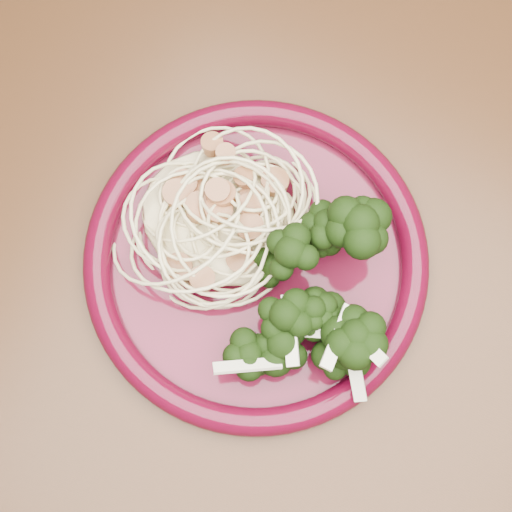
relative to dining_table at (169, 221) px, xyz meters
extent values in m
plane|color=#52351C|center=(0.00, 0.00, -0.65)|extent=(3.50, 3.50, 0.00)
cube|color=#472814|center=(0.00, 0.00, 0.08)|extent=(1.20, 0.80, 0.04)
cylinder|color=#4D0D1F|center=(0.10, -0.02, 0.10)|extent=(0.33, 0.33, 0.01)
torus|color=#4D061A|center=(0.10, -0.02, 0.11)|extent=(0.33, 0.33, 0.02)
ellipsoid|color=beige|center=(0.06, 0.00, 0.12)|extent=(0.15, 0.14, 0.03)
ellipsoid|color=black|center=(0.15, -0.04, 0.13)|extent=(0.13, 0.17, 0.05)
camera|label=1|loc=(0.17, -0.13, 0.63)|focal=50.00mm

